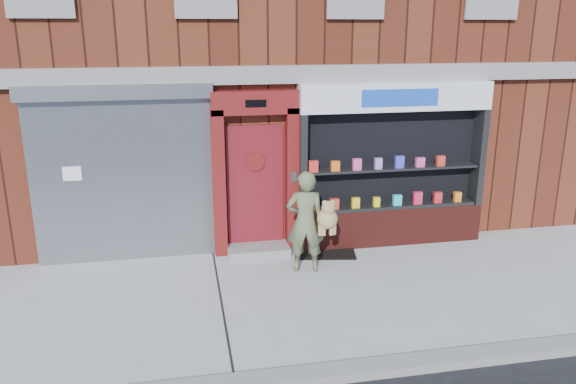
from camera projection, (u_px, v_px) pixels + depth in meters
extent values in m
plane|color=#9E9E99|center=(322.00, 292.00, 8.62)|extent=(80.00, 80.00, 0.00)
cube|color=gray|center=(368.00, 369.00, 6.58)|extent=(60.00, 0.30, 0.12)
cube|color=#4B1D11|center=(262.00, 24.00, 13.15)|extent=(12.00, 8.00, 8.00)
cube|color=gray|center=(297.00, 74.00, 9.54)|extent=(12.00, 0.16, 0.30)
cube|color=gray|center=(124.00, 182.00, 9.51)|extent=(3.00, 0.10, 2.80)
cube|color=slate|center=(116.00, 92.00, 9.02)|extent=(3.10, 0.30, 0.24)
cube|color=white|center=(72.00, 174.00, 9.24)|extent=(0.30, 0.01, 0.24)
cube|color=#5A0F0F|center=(219.00, 184.00, 9.75)|extent=(0.22, 0.28, 2.60)
cube|color=#5A0F0F|center=(292.00, 180.00, 9.99)|extent=(0.22, 0.28, 2.60)
cube|color=#5A0F0F|center=(255.00, 102.00, 9.48)|extent=(1.50, 0.28, 0.40)
cube|color=black|center=(256.00, 103.00, 9.34)|extent=(0.35, 0.01, 0.12)
cube|color=maroon|center=(255.00, 186.00, 10.00)|extent=(1.00, 0.06, 2.20)
cylinder|color=black|center=(255.00, 162.00, 9.84)|extent=(0.28, 0.02, 0.28)
cylinder|color=#5A0F0F|center=(255.00, 162.00, 9.83)|extent=(0.34, 0.02, 0.34)
cube|color=gray|center=(258.00, 250.00, 10.06)|extent=(1.10, 0.55, 0.15)
cube|color=slate|center=(294.00, 177.00, 9.82)|extent=(0.10, 0.02, 0.18)
cube|color=#5B1B15|center=(389.00, 225.00, 10.54)|extent=(3.50, 0.40, 0.70)
cube|color=black|center=(302.00, 164.00, 9.88)|extent=(0.12, 0.40, 1.80)
cube|color=black|center=(478.00, 156.00, 10.50)|extent=(0.12, 0.40, 1.80)
cube|color=black|center=(389.00, 158.00, 10.36)|extent=(3.30, 0.03, 1.80)
cube|color=black|center=(390.00, 206.00, 10.43)|extent=(3.20, 0.36, 0.06)
cube|color=black|center=(392.00, 168.00, 10.23)|extent=(3.20, 0.36, 0.04)
cube|color=white|center=(396.00, 96.00, 9.86)|extent=(3.50, 0.40, 0.50)
cube|color=#1743AD|center=(400.00, 98.00, 9.67)|extent=(1.40, 0.01, 0.30)
cube|color=orange|center=(313.00, 205.00, 10.05)|extent=(0.16, 0.09, 0.20)
cube|color=red|center=(334.00, 204.00, 10.12)|extent=(0.16, 0.09, 0.19)
cube|color=yellow|center=(356.00, 203.00, 10.19)|extent=(0.14, 0.09, 0.19)
cube|color=yellow|center=(376.00, 202.00, 10.27)|extent=(0.11, 0.09, 0.17)
cube|color=#29CDD1|center=(397.00, 200.00, 10.34)|extent=(0.16, 0.09, 0.20)
cube|color=red|center=(417.00, 198.00, 10.41)|extent=(0.16, 0.09, 0.24)
cube|color=red|center=(438.00, 197.00, 10.49)|extent=(0.15, 0.09, 0.21)
cube|color=orange|center=(457.00, 197.00, 10.56)|extent=(0.13, 0.09, 0.18)
cube|color=red|center=(313.00, 166.00, 9.85)|extent=(0.17, 0.09, 0.20)
cube|color=orange|center=(335.00, 166.00, 9.92)|extent=(0.15, 0.09, 0.18)
cube|color=#EA4E83|center=(357.00, 164.00, 9.99)|extent=(0.15, 0.09, 0.21)
cube|color=#A574D1|center=(378.00, 163.00, 10.07)|extent=(0.13, 0.09, 0.20)
cube|color=#3A41C8|center=(399.00, 162.00, 10.14)|extent=(0.16, 0.09, 0.22)
cube|color=#DA488F|center=(420.00, 162.00, 10.22)|extent=(0.16, 0.09, 0.17)
cube|color=red|center=(440.00, 161.00, 10.29)|extent=(0.15, 0.09, 0.19)
imported|color=#606844|center=(305.00, 222.00, 9.19)|extent=(0.68, 0.49, 1.71)
sphere|color=#A48952|center=(327.00, 219.00, 9.12)|extent=(0.34, 0.34, 0.34)
sphere|color=#A48952|center=(329.00, 208.00, 9.01)|extent=(0.23, 0.23, 0.23)
sphere|color=#A48952|center=(324.00, 203.00, 8.98)|extent=(0.08, 0.08, 0.08)
sphere|color=#A48952|center=(333.00, 202.00, 9.00)|extent=(0.08, 0.08, 0.08)
cylinder|color=#A48952|center=(320.00, 229.00, 9.15)|extent=(0.08, 0.08, 0.20)
cylinder|color=#A48952|center=(334.00, 228.00, 9.19)|extent=(0.08, 0.08, 0.20)
cylinder|color=#A48952|center=(323.00, 229.00, 9.14)|extent=(0.08, 0.08, 0.20)
cylinder|color=#A48952|center=(332.00, 229.00, 9.16)|extent=(0.08, 0.08, 0.20)
cube|color=black|center=(326.00, 252.00, 10.16)|extent=(1.15, 0.90, 0.03)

